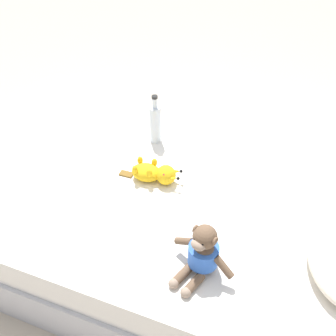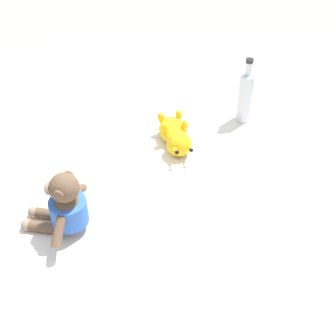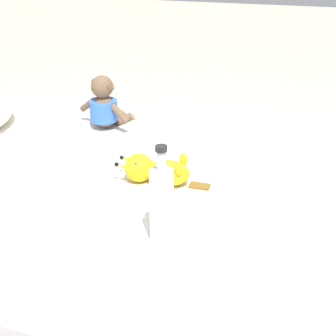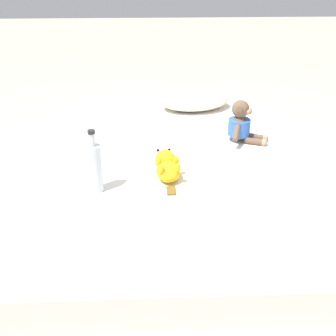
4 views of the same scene
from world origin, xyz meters
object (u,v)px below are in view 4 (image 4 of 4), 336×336
Objects in this scene: plush_monkey at (241,124)px; pillow at (195,100)px; bed at (177,192)px; glass_bottle at (95,167)px; plush_yellow_creature at (167,166)px.

pillow is at bearing 110.87° from plush_monkey.
bed is 0.79m from pillow.
plush_monkey is 0.97× the size of glass_bottle.
glass_bottle is at bearing -145.73° from plush_monkey.
plush_yellow_creature reaches higher than bed.
bed is 6.91× the size of glass_bottle.
pillow is at bearing 62.49° from glass_bottle.
pillow reaches higher than bed.
plush_monkey reaches higher than pillow.
bed is 6.10× the size of plush_yellow_creature.
glass_bottle is (-0.54, -1.04, 0.06)m from pillow.
plush_yellow_creature is at bearing -107.44° from bed.
plush_yellow_creature is at bearing 21.84° from glass_bottle.
plush_monkey is 0.57m from plush_yellow_creature.
bed is 0.52m from plush_monkey.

